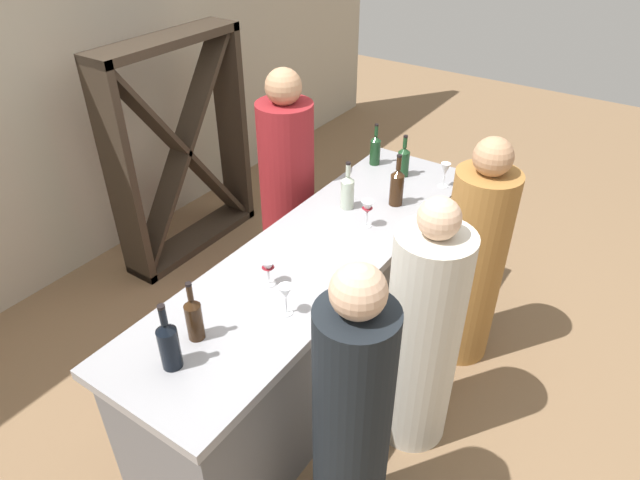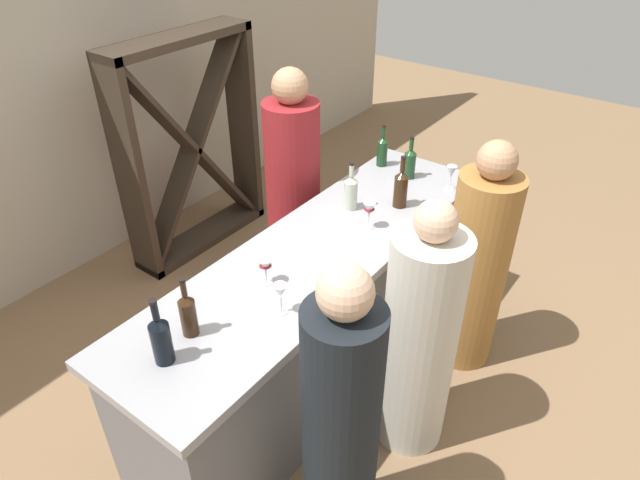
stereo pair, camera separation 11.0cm
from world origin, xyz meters
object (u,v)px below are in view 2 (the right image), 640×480
(wine_bottle_center_clear_pale, at_px, (351,191))
(person_right_guest, at_px, (419,341))
(wine_bottle_second_left_amber_brown, at_px, (188,313))
(wine_bottle_far_right_olive_green, at_px, (382,150))
(wine_bottle_second_right_amber_brown, at_px, (401,188))
(wine_glass_near_left, at_px, (451,173))
(person_left_guest, at_px, (476,267))
(wine_bottle_leftmost_near_black, at_px, (161,339))
(wine_glass_near_right, at_px, (369,210))
(person_server_behind, at_px, (293,199))
(wine_glass_far_left, at_px, (265,266))
(wine_rack, at_px, (191,148))
(person_center_guest, at_px, (341,429))
(wine_glass_near_center, at_px, (280,292))
(wine_bottle_rightmost_olive_green, at_px, (410,162))

(wine_bottle_center_clear_pale, xyz_separation_m, person_right_guest, (-0.47, -0.74, -0.38))
(wine_bottle_second_left_amber_brown, relative_size, wine_bottle_far_right_olive_green, 1.04)
(wine_bottle_second_left_amber_brown, bearing_deg, wine_bottle_second_right_amber_brown, -6.88)
(wine_glass_near_left, height_order, person_left_guest, person_left_guest)
(wine_bottle_center_clear_pale, bearing_deg, wine_bottle_leftmost_near_black, -177.07)
(wine_glass_near_left, relative_size, wine_glass_near_right, 1.00)
(person_right_guest, xyz_separation_m, person_server_behind, (0.60, 1.27, 0.09))
(wine_glass_far_left, bearing_deg, wine_bottle_second_left_amber_brown, 176.44)
(wine_rack, xyz_separation_m, person_center_guest, (-1.31, -2.29, -0.12))
(wine_rack, xyz_separation_m, wine_glass_far_left, (-0.98, -1.62, 0.20))
(wine_glass_near_right, xyz_separation_m, person_right_guest, (-0.36, -0.54, -0.38))
(wine_bottle_leftmost_near_black, xyz_separation_m, wine_glass_far_left, (0.63, 0.01, -0.02))
(wine_rack, relative_size, person_left_guest, 1.13)
(person_center_guest, bearing_deg, person_right_guest, -88.93)
(wine_bottle_center_clear_pale, distance_m, wine_bottle_second_right_amber_brown, 0.29)
(wine_glass_near_center, xyz_separation_m, person_left_guest, (1.19, -0.45, -0.38))
(wine_rack, distance_m, person_left_guest, 2.27)
(wine_bottle_second_right_amber_brown, height_order, person_right_guest, person_right_guest)
(wine_bottle_far_right_olive_green, distance_m, person_right_guest, 1.43)
(person_right_guest, bearing_deg, wine_bottle_far_right_olive_green, -38.51)
(wine_bottle_center_clear_pale, bearing_deg, wine_glass_near_left, -33.25)
(wine_bottle_center_clear_pale, bearing_deg, person_left_guest, -70.71)
(person_right_guest, bearing_deg, wine_glass_near_center, 55.69)
(wine_glass_far_left, bearing_deg, person_left_guest, -31.28)
(wine_glass_far_left, bearing_deg, wine_glass_near_center, -121.75)
(wine_bottle_center_clear_pale, bearing_deg, person_center_guest, -147.13)
(wine_glass_near_left, relative_size, person_right_guest, 0.11)
(wine_bottle_rightmost_olive_green, bearing_deg, person_left_guest, -114.50)
(wine_bottle_rightmost_olive_green, xyz_separation_m, wine_glass_near_right, (-0.65, -0.11, 0.01))
(wine_bottle_second_right_amber_brown, relative_size, person_center_guest, 0.21)
(wine_rack, height_order, wine_glass_near_left, wine_rack)
(wine_glass_near_center, bearing_deg, person_left_guest, -20.92)
(wine_bottle_second_left_amber_brown, height_order, wine_glass_near_right, wine_bottle_second_left_amber_brown)
(wine_bottle_second_left_amber_brown, height_order, wine_glass_far_left, wine_bottle_second_left_amber_brown)
(wine_bottle_leftmost_near_black, relative_size, wine_glass_far_left, 2.29)
(person_right_guest, relative_size, person_server_behind, 0.90)
(wine_bottle_leftmost_near_black, relative_size, wine_bottle_far_right_olive_green, 1.11)
(wine_rack, distance_m, wine_bottle_center_clear_pale, 1.57)
(person_center_guest, relative_size, person_right_guest, 1.05)
(person_right_guest, distance_m, person_server_behind, 1.41)
(wine_bottle_second_left_amber_brown, relative_size, wine_glass_near_right, 1.85)
(wine_rack, height_order, person_center_guest, wine_rack)
(wine_bottle_center_clear_pale, distance_m, wine_glass_far_left, 0.82)
(wine_glass_near_center, bearing_deg, wine_bottle_center_clear_pale, 15.64)
(wine_bottle_leftmost_near_black, bearing_deg, wine_rack, 45.32)
(wine_glass_near_left, bearing_deg, wine_bottle_center_clear_pale, 146.75)
(wine_bottle_far_right_olive_green, xyz_separation_m, person_right_guest, (-1.06, -0.89, -0.37))
(wine_bottle_second_left_amber_brown, xyz_separation_m, wine_glass_near_left, (1.82, -0.32, -0.00))
(wine_bottle_second_right_amber_brown, bearing_deg, wine_glass_near_center, -177.66)
(wine_glass_near_left, height_order, wine_glass_far_left, wine_glass_near_left)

